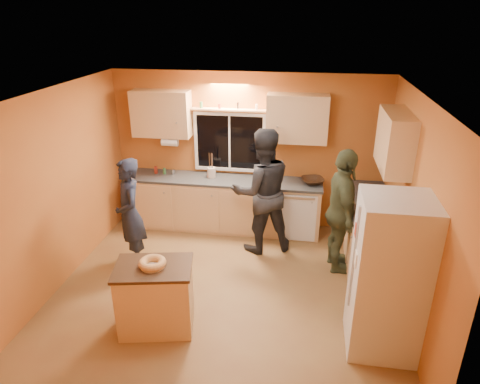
% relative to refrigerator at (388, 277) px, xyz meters
% --- Properties ---
extents(ground, '(4.50, 4.50, 0.00)m').
position_rel_refrigerator_xyz_m(ground, '(-1.89, 0.80, -0.90)').
color(ground, brown).
rests_on(ground, ground).
extents(room_shell, '(4.54, 4.04, 2.61)m').
position_rel_refrigerator_xyz_m(room_shell, '(-1.77, 1.21, 0.72)').
color(room_shell, '#B46E2E').
rests_on(room_shell, ground).
extents(back_counter, '(4.23, 0.62, 0.90)m').
position_rel_refrigerator_xyz_m(back_counter, '(-1.88, 2.50, -0.45)').
color(back_counter, tan).
rests_on(back_counter, ground).
extents(right_counter, '(0.62, 1.84, 0.90)m').
position_rel_refrigerator_xyz_m(right_counter, '(0.06, 1.30, -0.45)').
color(right_counter, tan).
rests_on(right_counter, ground).
extents(refrigerator, '(0.72, 0.70, 1.80)m').
position_rel_refrigerator_xyz_m(refrigerator, '(0.00, 0.00, 0.00)').
color(refrigerator, silver).
rests_on(refrigerator, ground).
extents(island, '(0.96, 0.75, 0.84)m').
position_rel_refrigerator_xyz_m(island, '(-2.55, -0.10, -0.47)').
color(island, tan).
rests_on(island, ground).
extents(bundt_pastry, '(0.31, 0.31, 0.09)m').
position_rel_refrigerator_xyz_m(bundt_pastry, '(-2.55, -0.10, -0.02)').
color(bundt_pastry, tan).
rests_on(bundt_pastry, island).
extents(person_left, '(0.65, 0.72, 1.64)m').
position_rel_refrigerator_xyz_m(person_left, '(-3.34, 1.15, -0.08)').
color(person_left, black).
rests_on(person_left, ground).
extents(person_center, '(1.15, 1.03, 1.94)m').
position_rel_refrigerator_xyz_m(person_center, '(-1.55, 1.91, 0.07)').
color(person_center, black).
rests_on(person_center, ground).
extents(person_right, '(0.59, 1.11, 1.81)m').
position_rel_refrigerator_xyz_m(person_right, '(-0.39, 1.51, 0.01)').
color(person_right, '#363D27').
rests_on(person_right, ground).
extents(mixing_bowl, '(0.43, 0.43, 0.09)m').
position_rel_refrigerator_xyz_m(mixing_bowl, '(-0.79, 2.53, 0.04)').
color(mixing_bowl, black).
rests_on(mixing_bowl, back_counter).
extents(utensil_crock, '(0.14, 0.14, 0.17)m').
position_rel_refrigerator_xyz_m(utensil_crock, '(-2.46, 2.55, 0.09)').
color(utensil_crock, beige).
rests_on(utensil_crock, back_counter).
extents(potted_plant, '(0.27, 0.24, 0.28)m').
position_rel_refrigerator_xyz_m(potted_plant, '(0.11, 1.15, 0.14)').
color(potted_plant, gray).
rests_on(potted_plant, right_counter).
extents(red_box, '(0.19, 0.16, 0.07)m').
position_rel_refrigerator_xyz_m(red_box, '(-0.01, 1.33, 0.04)').
color(red_box, maroon).
rests_on(red_box, right_counter).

